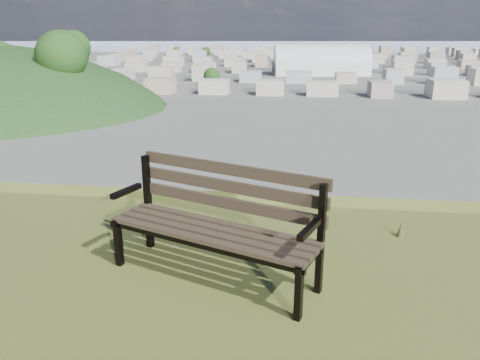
# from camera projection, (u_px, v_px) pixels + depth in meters

# --- Properties ---
(park_bench) EXTENTS (2.01, 1.28, 1.01)m
(park_bench) POSITION_uv_depth(u_px,v_px,m) (218.00, 217.00, 4.19)
(park_bench) COLOR #403525
(park_bench) RESTS_ON hilltop_mesa
(arena) EXTENTS (58.69, 30.72, 23.69)m
(arena) POSITION_uv_depth(u_px,v_px,m) (321.00, 65.00, 283.66)
(arena) COLOR silver
(arena) RESTS_ON ground
(city_blocks) EXTENTS (395.00, 361.00, 7.00)m
(city_blocks) POSITION_uv_depth(u_px,v_px,m) (299.00, 58.00, 381.18)
(city_blocks) COLOR beige
(city_blocks) RESTS_ON ground
(city_trees) EXTENTS (406.52, 387.20, 9.98)m
(city_trees) POSITION_uv_depth(u_px,v_px,m) (259.00, 63.00, 312.72)
(city_trees) COLOR #382A1C
(city_trees) RESTS_ON ground
(bay_water) EXTENTS (2400.00, 700.00, 0.12)m
(bay_water) POSITION_uv_depth(u_px,v_px,m) (300.00, 43.00, 859.20)
(bay_water) COLOR #91A5B8
(bay_water) RESTS_ON ground
(far_hills) EXTENTS (2050.00, 340.00, 60.00)m
(far_hills) POSITION_uv_depth(u_px,v_px,m) (280.00, 29.00, 1332.98)
(far_hills) COLOR #9EA7C5
(far_hills) RESTS_ON ground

